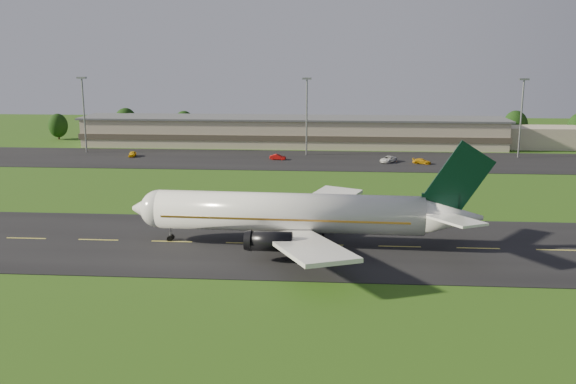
# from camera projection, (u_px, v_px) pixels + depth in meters

# --- Properties ---
(ground) EXTENTS (360.00, 360.00, 0.00)m
(ground) POSITION_uv_depth(u_px,v_px,m) (246.00, 244.00, 92.85)
(ground) COLOR #234E13
(ground) RESTS_ON ground
(taxiway) EXTENTS (220.00, 30.00, 0.10)m
(taxiway) POSITION_uv_depth(u_px,v_px,m) (246.00, 243.00, 92.84)
(taxiway) COLOR black
(taxiway) RESTS_ON ground
(apron) EXTENTS (260.00, 30.00, 0.10)m
(apron) POSITION_uv_depth(u_px,v_px,m) (285.00, 160.00, 162.91)
(apron) COLOR black
(apron) RESTS_ON ground
(airliner) EXTENTS (51.29, 42.15, 15.57)m
(airliner) POSITION_uv_depth(u_px,v_px,m) (295.00, 214.00, 91.29)
(airliner) COLOR white
(airliner) RESTS_ON ground
(terminal) EXTENTS (145.00, 16.00, 8.40)m
(terminal) POSITION_uv_depth(u_px,v_px,m) (314.00, 133.00, 185.12)
(terminal) COLOR tan
(terminal) RESTS_ON ground
(light_mast_west) EXTENTS (2.40, 1.20, 20.35)m
(light_mast_west) POSITION_uv_depth(u_px,v_px,m) (84.00, 106.00, 171.92)
(light_mast_west) COLOR gray
(light_mast_west) RESTS_ON ground
(light_mast_centre) EXTENTS (2.40, 1.20, 20.35)m
(light_mast_centre) POSITION_uv_depth(u_px,v_px,m) (307.00, 107.00, 167.56)
(light_mast_centre) COLOR gray
(light_mast_centre) RESTS_ON ground
(light_mast_east) EXTENTS (2.40, 1.20, 20.35)m
(light_mast_east) POSITION_uv_depth(u_px,v_px,m) (522.00, 108.00, 163.57)
(light_mast_east) COLOR gray
(light_mast_east) RESTS_ON ground
(tree_line) EXTENTS (197.22, 8.84, 10.34)m
(tree_line) POSITION_uv_depth(u_px,v_px,m) (417.00, 126.00, 192.19)
(tree_line) COLOR black
(tree_line) RESTS_ON ground
(service_vehicle_a) EXTENTS (2.28, 4.30, 1.39)m
(service_vehicle_a) POSITION_uv_depth(u_px,v_px,m) (132.00, 154.00, 167.25)
(service_vehicle_a) COLOR yellow
(service_vehicle_a) RESTS_ON apron
(service_vehicle_b) EXTENTS (4.24, 1.95, 1.35)m
(service_vehicle_b) POSITION_uv_depth(u_px,v_px,m) (278.00, 157.00, 162.61)
(service_vehicle_b) COLOR #9C0B0A
(service_vehicle_b) RESTS_ON apron
(service_vehicle_c) EXTENTS (4.97, 5.89, 1.50)m
(service_vehicle_c) POSITION_uv_depth(u_px,v_px,m) (388.00, 159.00, 158.95)
(service_vehicle_c) COLOR white
(service_vehicle_c) RESTS_ON apron
(service_vehicle_d) EXTENTS (4.82, 3.03, 1.30)m
(service_vehicle_d) POSITION_uv_depth(u_px,v_px,m) (422.00, 161.00, 156.67)
(service_vehicle_d) COLOR orange
(service_vehicle_d) RESTS_ON apron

